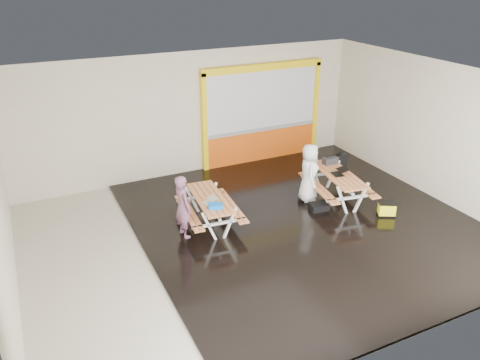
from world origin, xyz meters
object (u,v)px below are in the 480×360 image
fluke_bag (387,209)px  backpack (342,160)px  person_right (309,173)px  laptop_right (339,172)px  dark_case (319,207)px  picnic_table_left (210,204)px  laptop_left (209,201)px  blue_pouch (215,206)px  toolbox (330,160)px  person_left (183,206)px  picnic_table_right (338,180)px

fluke_bag → backpack: bearing=85.7°
person_right → laptop_right: size_ratio=3.61×
laptop_right → dark_case: bearing=-162.7°
backpack → fluke_bag: 2.13m
picnic_table_left → laptop_left: bearing=-114.8°
laptop_right → blue_pouch: bearing=-176.3°
toolbox → dark_case: toolbox is taller
laptop_right → toolbox: toolbox is taller
person_left → backpack: size_ratio=3.26×
picnic_table_right → person_right: bearing=157.0°
picnic_table_right → fluke_bag: (0.57, -1.23, -0.38)m
laptop_left → toolbox: 3.78m
person_right → laptop_right: bearing=-91.6°
laptop_left → dark_case: bearing=-5.2°
backpack → laptop_left: bearing=-168.7°
picnic_table_right → person_left: size_ratio=1.47×
laptop_left → laptop_right: bearing=-0.6°
person_right → laptop_left: person_right is taller
picnic_table_right → person_right: size_ratio=1.42×
laptop_left → person_left: bearing=176.1°
person_left → laptop_right: bearing=-97.7°
laptop_left → picnic_table_right: bearing=0.2°
picnic_table_left → person_right: (2.72, 0.05, 0.25)m
picnic_table_right → toolbox: (0.19, 0.63, 0.27)m
toolbox → fluke_bag: (0.39, -1.86, -0.66)m
laptop_left → blue_pouch: laptop_left is taller
person_left → blue_pouch: size_ratio=4.78×
blue_pouch → backpack: (4.22, 1.11, -0.06)m
laptop_right → fluke_bag: (0.59, -1.18, -0.62)m
picnic_table_right → person_left: bearing=179.6°
picnic_table_left → dark_case: picnic_table_left is taller
picnic_table_left → backpack: size_ratio=4.33×
dark_case → person_left: bearing=175.1°
blue_pouch → backpack: backpack is taller
blue_pouch → fluke_bag: size_ratio=0.63×
dark_case → fluke_bag: (1.29, -0.96, 0.09)m
person_left → person_right: 3.46m
blue_pouch → fluke_bag: 4.21m
laptop_left → toolbox: bearing=9.8°
picnic_table_right → person_left: person_left is taller
laptop_right → fluke_bag: laptop_right is taller
person_left → dark_case: 3.49m
picnic_table_right → toolbox: toolbox is taller
person_left → person_right: size_ratio=0.97×
laptop_left → laptop_right: laptop_right is taller
person_left → laptop_right: (4.12, -0.08, 0.06)m
person_right → toolbox: person_right is taller
laptop_right → backpack: size_ratio=0.93×
person_left → toolbox: bearing=-88.7°
picnic_table_left → toolbox: toolbox is taller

